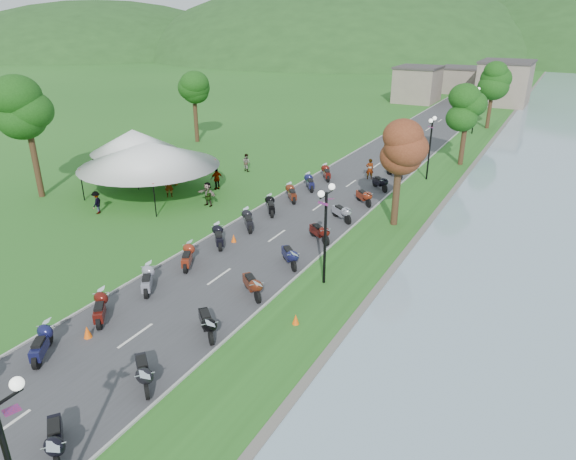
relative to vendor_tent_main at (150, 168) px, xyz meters
The scene contains 13 objects.
road 19.83m from the vendor_tent_main, 52.07° to the left, with size 7.00×120.00×0.02m, color #3F3F42.
hills_backdrop 176.00m from the vendor_tent_main, 86.05° to the left, with size 360.00×120.00×76.00m, color #285621, non-canonical shape.
far_building 61.41m from the vendor_tent_main, 80.51° to the left, with size 18.00×16.00×5.00m, color gray.
moto_row_left 13.98m from the vendor_tent_main, 44.51° to the right, with size 2.60×41.12×1.10m, color #331411, non-canonical shape.
moto_row_right 15.14m from the vendor_tent_main, 14.05° to the right, with size 2.60×35.55×1.10m, color #331411, non-canonical shape.
vendor_tent_main is the anchor object (origin of this frame).
vendor_tent_side 4.86m from the vendor_tent_main, 146.72° to the left, with size 4.62×4.62×4.00m, color white, non-canonical shape.
tree_park_left 8.73m from the vendor_tent_main, 148.13° to the right, with size 3.72×3.72×10.34m, color #1C5615, non-canonical shape.
tree_lakeside 18.12m from the vendor_tent_main, ahead, with size 2.80×2.80×7.77m, color #1C5615, non-canonical shape.
pedestrian_a 2.52m from the vendor_tent_main, ahead, with size 0.63×0.46×1.73m, color slate.
pedestrian_b 9.29m from the vendor_tent_main, 71.74° to the left, with size 0.74×0.41×1.53m, color slate.
pedestrian_c 5.26m from the vendor_tent_main, 95.61° to the right, with size 1.01×0.42×1.56m, color slate.
traffic_cone_near 18.76m from the vendor_tent_main, 55.88° to the right, with size 0.36×0.36×0.56m, color #F2590C.
Camera 1 is at (14.28, -2.87, 12.44)m, focal length 32.00 mm.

